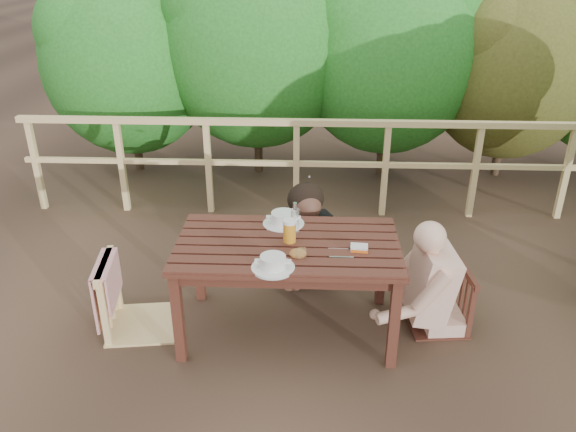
{
  "coord_description": "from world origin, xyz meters",
  "views": [
    {
      "loc": [
        0.15,
        -3.43,
        2.58
      ],
      "look_at": [
        0.0,
        0.05,
        0.9
      ],
      "focal_mm": 35.57,
      "sensor_mm": 36.0,
      "label": 1
    }
  ],
  "objects_px": {
    "beer_glass": "(290,232)",
    "butter_tub": "(359,249)",
    "soup_near": "(273,263)",
    "tumbler": "(301,255)",
    "diner_right": "(451,241)",
    "chair_right": "(442,274)",
    "soup_far": "(284,219)",
    "chair_left": "(136,265)",
    "bottle": "(295,219)",
    "bread_roll": "(298,254)",
    "table": "(288,288)",
    "chair_far": "(300,228)",
    "woman": "(300,200)"
  },
  "relations": [
    {
      "from": "table",
      "to": "diner_right",
      "type": "bearing_deg",
      "value": 5.66
    },
    {
      "from": "soup_far",
      "to": "butter_tub",
      "type": "relative_size",
      "value": 2.63
    },
    {
      "from": "chair_far",
      "to": "soup_near",
      "type": "bearing_deg",
      "value": -113.15
    },
    {
      "from": "table",
      "to": "beer_glass",
      "type": "distance_m",
      "value": 0.44
    },
    {
      "from": "chair_left",
      "to": "beer_glass",
      "type": "distance_m",
      "value": 1.12
    },
    {
      "from": "bottle",
      "to": "diner_right",
      "type": "bearing_deg",
      "value": -1.69
    },
    {
      "from": "soup_near",
      "to": "soup_far",
      "type": "xyz_separation_m",
      "value": [
        0.04,
        0.62,
        0.0
      ]
    },
    {
      "from": "woman",
      "to": "butter_tub",
      "type": "bearing_deg",
      "value": 97.83
    },
    {
      "from": "soup_near",
      "to": "butter_tub",
      "type": "relative_size",
      "value": 2.41
    },
    {
      "from": "chair_far",
      "to": "beer_glass",
      "type": "relative_size",
      "value": 4.65
    },
    {
      "from": "beer_glass",
      "to": "tumbler",
      "type": "distance_m",
      "value": 0.25
    },
    {
      "from": "woman",
      "to": "chair_far",
      "type": "bearing_deg",
      "value": 74.0
    },
    {
      "from": "table",
      "to": "tumbler",
      "type": "xyz_separation_m",
      "value": [
        0.1,
        -0.21,
        0.4
      ]
    },
    {
      "from": "chair_right",
      "to": "soup_far",
      "type": "bearing_deg",
      "value": -104.08
    },
    {
      "from": "soup_near",
      "to": "bottle",
      "type": "height_order",
      "value": "bottle"
    },
    {
      "from": "bottle",
      "to": "tumbler",
      "type": "height_order",
      "value": "bottle"
    },
    {
      "from": "chair_left",
      "to": "bread_roll",
      "type": "height_order",
      "value": "chair_left"
    },
    {
      "from": "chair_far",
      "to": "bottle",
      "type": "xyz_separation_m",
      "value": [
        -0.02,
        -0.68,
        0.42
      ]
    },
    {
      "from": "table",
      "to": "bottle",
      "type": "relative_size",
      "value": 6.18
    },
    {
      "from": "chair_left",
      "to": "butter_tub",
      "type": "distance_m",
      "value": 1.57
    },
    {
      "from": "beer_glass",
      "to": "butter_tub",
      "type": "relative_size",
      "value": 1.54
    },
    {
      "from": "chair_far",
      "to": "bottle",
      "type": "height_order",
      "value": "bottle"
    },
    {
      "from": "diner_right",
      "to": "soup_far",
      "type": "bearing_deg",
      "value": 76.14
    },
    {
      "from": "soup_far",
      "to": "diner_right",
      "type": "bearing_deg",
      "value": -8.61
    },
    {
      "from": "diner_right",
      "to": "soup_far",
      "type": "relative_size",
      "value": 4.59
    },
    {
      "from": "beer_glass",
      "to": "butter_tub",
      "type": "height_order",
      "value": "beer_glass"
    },
    {
      "from": "butter_tub",
      "to": "diner_right",
      "type": "bearing_deg",
      "value": 21.89
    },
    {
      "from": "diner_right",
      "to": "tumbler",
      "type": "xyz_separation_m",
      "value": [
        -1.04,
        -0.33,
        0.05
      ]
    },
    {
      "from": "soup_near",
      "to": "table",
      "type": "bearing_deg",
      "value": 76.63
    },
    {
      "from": "chair_left",
      "to": "bottle",
      "type": "distance_m",
      "value": 1.17
    },
    {
      "from": "chair_left",
      "to": "chair_right",
      "type": "relative_size",
      "value": 1.2
    },
    {
      "from": "soup_near",
      "to": "bread_roll",
      "type": "bearing_deg",
      "value": 43.37
    },
    {
      "from": "chair_left",
      "to": "woman",
      "type": "bearing_deg",
      "value": -60.97
    },
    {
      "from": "soup_far",
      "to": "beer_glass",
      "type": "bearing_deg",
      "value": -78.71
    },
    {
      "from": "soup_near",
      "to": "beer_glass",
      "type": "bearing_deg",
      "value": 75.35
    },
    {
      "from": "chair_right",
      "to": "soup_near",
      "type": "xyz_separation_m",
      "value": [
        -1.18,
        -0.44,
        0.33
      ]
    },
    {
      "from": "soup_far",
      "to": "beer_glass",
      "type": "xyz_separation_m",
      "value": [
        0.06,
        -0.28,
        0.04
      ]
    },
    {
      "from": "chair_far",
      "to": "butter_tub",
      "type": "distance_m",
      "value": 1.06
    },
    {
      "from": "bread_roll",
      "to": "tumbler",
      "type": "distance_m",
      "value": 0.04
    },
    {
      "from": "soup_near",
      "to": "tumbler",
      "type": "distance_m",
      "value": 0.21
    },
    {
      "from": "bread_roll",
      "to": "tumbler",
      "type": "height_order",
      "value": "tumbler"
    },
    {
      "from": "bottle",
      "to": "woman",
      "type": "bearing_deg",
      "value": 88.19
    },
    {
      "from": "chair_far",
      "to": "chair_right",
      "type": "distance_m",
      "value": 1.26
    },
    {
      "from": "woman",
      "to": "beer_glass",
      "type": "bearing_deg",
      "value": 70.22
    },
    {
      "from": "diner_right",
      "to": "soup_near",
      "type": "bearing_deg",
      "value": 104.82
    },
    {
      "from": "tumbler",
      "to": "woman",
      "type": "bearing_deg",
      "value": 91.6
    },
    {
      "from": "table",
      "to": "woman",
      "type": "bearing_deg",
      "value": 85.5
    },
    {
      "from": "chair_left",
      "to": "bread_roll",
      "type": "distance_m",
      "value": 1.19
    },
    {
      "from": "bottle",
      "to": "soup_near",
      "type": "bearing_deg",
      "value": -104.52
    },
    {
      "from": "diner_right",
      "to": "beer_glass",
      "type": "xyz_separation_m",
      "value": [
        -1.12,
        -0.1,
        0.1
      ]
    }
  ]
}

